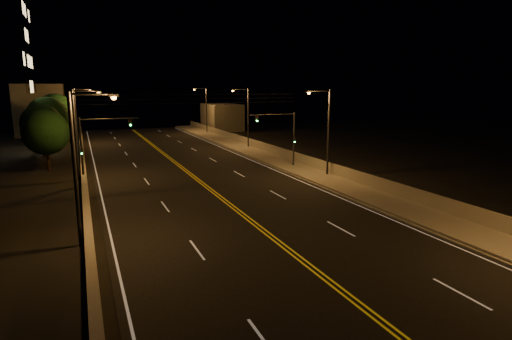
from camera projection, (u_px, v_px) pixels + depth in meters
name	position (u px, v px, depth m)	size (l,w,h in m)	color
ground	(400.00, 336.00, 14.89)	(160.00, 160.00, 0.00)	black
road	(222.00, 199.00, 33.04)	(18.00, 120.00, 0.02)	black
sidewalk	(341.00, 185.00, 37.05)	(3.60, 120.00, 0.30)	gray
curb	(322.00, 188.00, 36.36)	(0.14, 120.00, 0.15)	gray
parapet_wall	(357.00, 176.00, 37.54)	(0.30, 120.00, 1.00)	gray
jersey_barrier	(86.00, 206.00, 29.29)	(0.45, 120.00, 0.93)	gray
distant_building_right	(222.00, 117.00, 85.07)	(6.00, 10.00, 5.13)	slate
distant_building_left	(41.00, 110.00, 75.51)	(8.00, 8.00, 8.99)	slate
parapet_rail	(357.00, 170.00, 37.44)	(0.06, 0.06, 120.00)	black
lane_markings	(223.00, 199.00, 32.97)	(17.32, 116.00, 0.00)	silver
streetlight_1	(326.00, 127.00, 39.93)	(2.55, 0.28, 8.31)	#2D2D33
streetlight_2	(246.00, 114.00, 58.72)	(2.55, 0.28, 8.31)	#2D2D33
streetlight_3	(205.00, 107.00, 77.63)	(2.55, 0.28, 8.31)	#2D2D33
streetlight_4	(80.00, 158.00, 22.59)	(2.55, 0.28, 8.31)	#2D2D33
streetlight_5	(79.00, 128.00, 38.54)	(2.55, 0.28, 8.31)	#2D2D33
streetlight_6	(78.00, 112.00, 63.48)	(2.55, 0.28, 8.31)	#2D2D33
traffic_signal_right	(285.00, 133.00, 44.54)	(5.11, 0.31, 5.94)	#2D2D33
traffic_signal_left	(93.00, 142.00, 37.52)	(5.11, 0.31, 5.94)	#2D2D33
overhead_wires	(190.00, 99.00, 40.23)	(22.00, 0.03, 0.83)	black
tree_0	(46.00, 133.00, 43.47)	(4.61, 4.61, 6.25)	black
tree_1	(42.00, 124.00, 51.56)	(4.79, 4.79, 6.49)	black
tree_2	(47.00, 117.00, 57.33)	(5.33, 5.33, 7.22)	black
tree_3	(56.00, 112.00, 65.13)	(5.55, 5.55, 7.53)	black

